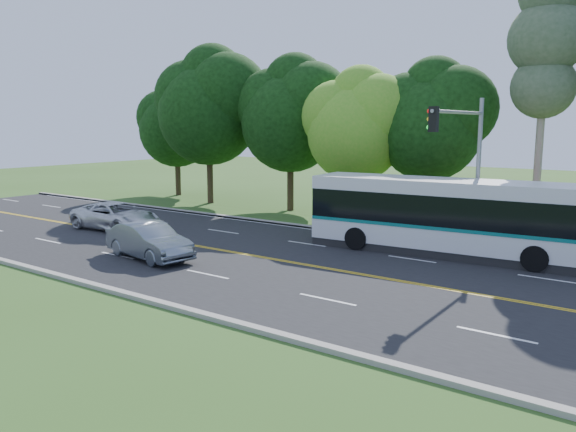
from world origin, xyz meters
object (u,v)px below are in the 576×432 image
Objects in this scene: traffic_signal at (466,151)px; suv at (116,216)px; sedan at (149,241)px; transit_bus at (453,218)px.

traffic_signal reaches higher than suv.
sedan reaches higher than suv.
transit_bus is 13.46m from sedan.
sedan is at bearing -145.93° from transit_bus.
traffic_signal is at bearing -43.43° from sedan.
traffic_signal is 3.01m from transit_bus.
transit_bus is (-0.40, -0.07, -2.99)m from traffic_signal.
transit_bus is 18.04m from suv.
traffic_signal reaches higher than sedan.
sedan is at bearing -142.24° from traffic_signal.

